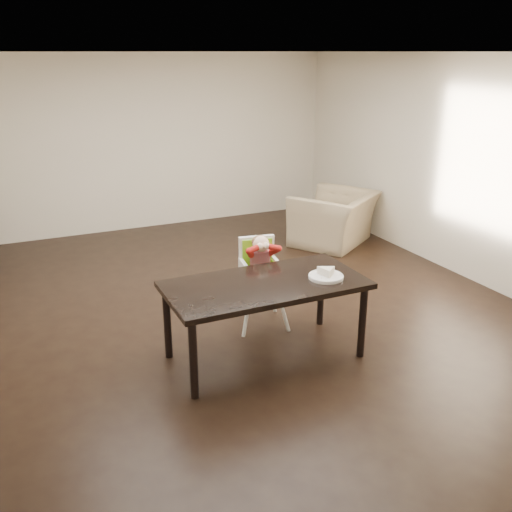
# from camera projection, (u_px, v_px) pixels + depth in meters

# --- Properties ---
(ground) EXTENTS (7.00, 7.00, 0.00)m
(ground) POSITION_uv_depth(u_px,v_px,m) (236.00, 307.00, 6.39)
(ground) COLOR black
(ground) RESTS_ON ground
(room_walls) EXTENTS (6.02, 7.02, 2.71)m
(room_walls) POSITION_uv_depth(u_px,v_px,m) (234.00, 140.00, 5.76)
(room_walls) COLOR beige
(room_walls) RESTS_ON ground
(dining_table) EXTENTS (1.80, 0.90, 0.75)m
(dining_table) POSITION_uv_depth(u_px,v_px,m) (265.00, 290.00, 5.14)
(dining_table) COLOR black
(dining_table) RESTS_ON ground
(high_chair) EXTENTS (0.47, 0.47, 0.97)m
(high_chair) POSITION_uv_depth(u_px,v_px,m) (260.00, 262.00, 5.79)
(high_chair) COLOR white
(high_chair) RESTS_ON ground
(plate) EXTENTS (0.39, 0.39, 0.09)m
(plate) POSITION_uv_depth(u_px,v_px,m) (326.00, 274.00, 5.21)
(plate) COLOR white
(plate) RESTS_ON dining_table
(armchair) EXTENTS (1.39, 1.28, 1.02)m
(armchair) POSITION_uv_depth(u_px,v_px,m) (334.00, 210.00, 8.36)
(armchair) COLOR #9D8864
(armchair) RESTS_ON ground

